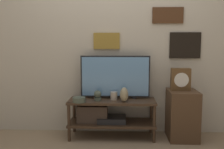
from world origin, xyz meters
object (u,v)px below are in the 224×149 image
Objects in this scene: candle_jar at (114,96)px; mantel_clock at (181,79)px; television at (115,77)px; vase_wide_bowl at (79,100)px; vase_urn_stoneware at (124,95)px; decorative_bust at (98,95)px.

candle_jar is 0.87m from mantel_clock.
vase_wide_bowl is at bearing -151.63° from television.
vase_wide_bowl is at bearing -173.23° from mantel_clock.
vase_urn_stoneware is 0.56m from vase_wide_bowl.
decorative_bust is at bearing -161.66° from candle_jar.
decorative_bust is at bearing 20.18° from vase_wide_bowl.
television is 5.01× the size of vase_urn_stoneware.
vase_wide_bowl is (-0.44, -0.24, -0.26)m from television.
candle_jar is at bearing 19.31° from vase_wide_bowl.
mantel_clock is at bearing 3.76° from decorative_bust.
vase_urn_stoneware is 0.74m from mantel_clock.
vase_wide_bowl is 0.24m from decorative_bust.
vase_urn_stoneware is 1.35× the size of decorative_bust.
decorative_bust is (0.22, 0.08, 0.04)m from vase_wide_bowl.
vase_urn_stoneware reaches higher than decorative_bust.
decorative_bust is 1.07m from mantel_clock.
mantel_clock reaches higher than candle_jar.
vase_urn_stoneware is at bearing -38.78° from candle_jar.
television is 6.76× the size of decorative_bust.
television is at bearing 35.63° from decorative_bust.
television is 5.61× the size of vase_wide_bowl.
mantel_clock is at bearing -5.97° from television.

